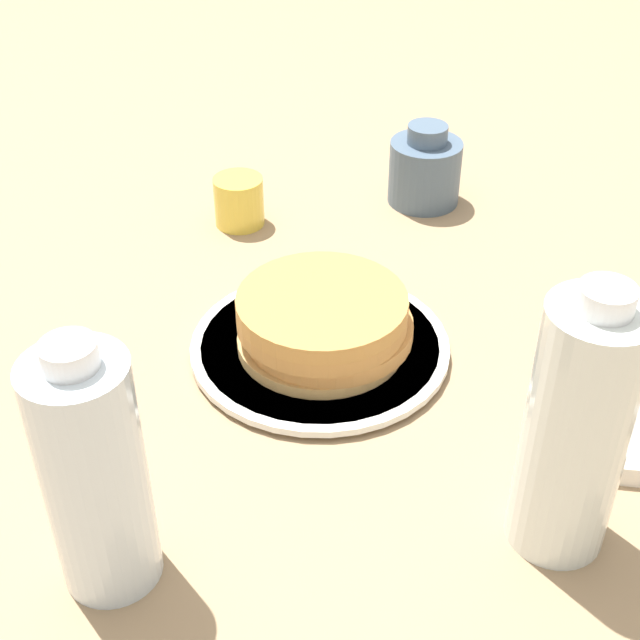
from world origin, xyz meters
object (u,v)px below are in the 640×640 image
Objects in this scene: plate at (320,347)px; juice_glass at (239,201)px; water_bottle_mid at (95,475)px; pancake_stack at (324,322)px; cream_jug at (425,169)px; water_bottle_near at (576,430)px.

juice_glass reaches higher than plate.
plate is 0.32m from water_bottle_mid.
juice_glass is 0.28× the size of water_bottle_mid.
cream_jug is (0.27, -0.21, 0.00)m from pancake_stack.
cream_jug reaches higher than plate.
juice_glass is 0.26× the size of water_bottle_near.
plate is 2.50× the size of cream_jug.
pancake_stack is at bearing 142.84° from cream_jug.
pancake_stack reaches higher than plate.
pancake_stack is 0.28m from juice_glass.
plate is at bearing -174.31° from juice_glass.
cream_jug is at bearing -91.33° from juice_glass.
pancake_stack is at bearing -158.77° from plate.
cream_jug reaches higher than pancake_stack.
water_bottle_near reaches higher than juice_glass.
water_bottle_near is at bearing -99.30° from water_bottle_mid.
water_bottle_mid is at bearing 133.07° from pancake_stack.
water_bottle_mid is (-0.49, 0.19, 0.07)m from juice_glass.
juice_glass is at bearing 14.92° from water_bottle_near.
pancake_stack is 1.72× the size of cream_jug.
plate is at bearing -45.82° from water_bottle_mid.
plate is at bearing 21.23° from pancake_stack.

